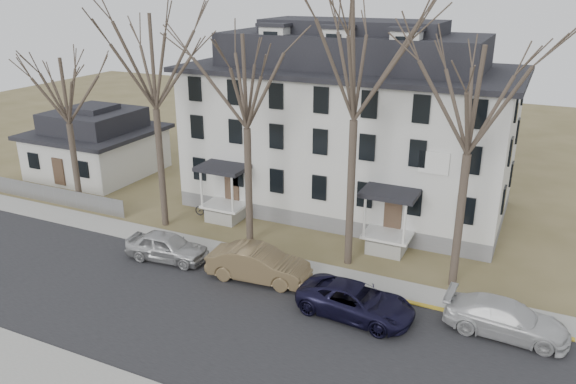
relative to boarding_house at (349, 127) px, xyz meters
The scene contains 17 objects.
ground 18.85m from the boarding_house, 83.64° to the right, with size 120.00×120.00×0.00m, color brown.
main_road 16.96m from the boarding_house, 82.85° to the right, with size 120.00×10.00×0.04m, color #27272A.
far_sidewalk 11.49m from the boarding_house, 78.64° to the right, with size 120.00×2.00×0.08m, color #A09F97.
yellow_curb 13.99m from the boarding_house, 57.18° to the right, with size 14.00×0.25×0.06m, color gold.
boarding_house is the anchor object (origin of this frame).
small_house 20.34m from the boarding_house, behind, with size 8.70×8.70×5.00m.
fence 21.48m from the boarding_house, 156.01° to the right, with size 14.00×0.06×1.20m, color gray.
tree_far_left 13.12m from the boarding_house, 137.82° to the right, with size 8.40×8.40×13.72m.
tree_mid_left 9.66m from the boarding_house, 110.20° to the right, with size 7.80×7.80×12.74m.
tree_center 10.39m from the boarding_house, 69.80° to the right, with size 9.00×9.00×14.70m.
tree_mid_right 12.51m from the boarding_house, 43.81° to the right, with size 7.80×7.80×12.74m.
tree_bungalow 18.17m from the boarding_house, 152.99° to the right, with size 6.60×6.60×10.78m.
car_silver 14.19m from the boarding_house, 116.37° to the right, with size 1.82×4.53×1.54m, color #B6B6B6.
car_tan 12.69m from the boarding_house, 92.23° to the right, with size 1.81×5.20×1.71m, color brown.
car_navy 14.63m from the boarding_house, 68.70° to the right, with size 2.44×5.29×1.47m, color black.
car_white 16.78m from the boarding_house, 45.76° to the right, with size 2.08×5.11×1.48m, color silver.
bicycle_left 10.58m from the boarding_house, 140.21° to the right, with size 0.66×1.89×0.99m, color black.
Camera 1 is at (9.56, -15.99, 14.06)m, focal length 35.00 mm.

